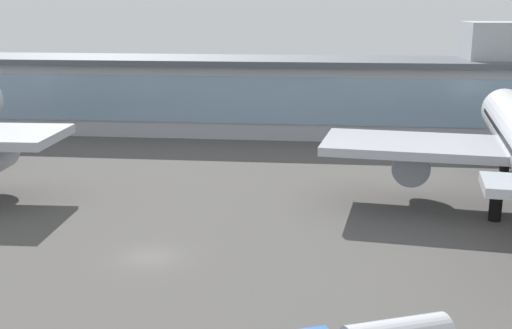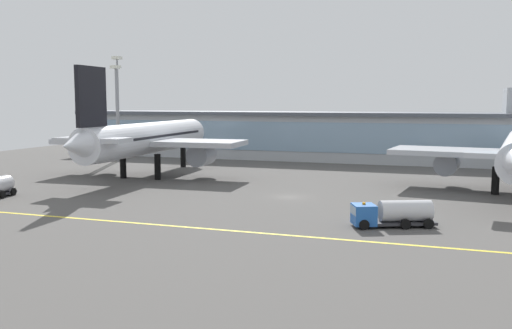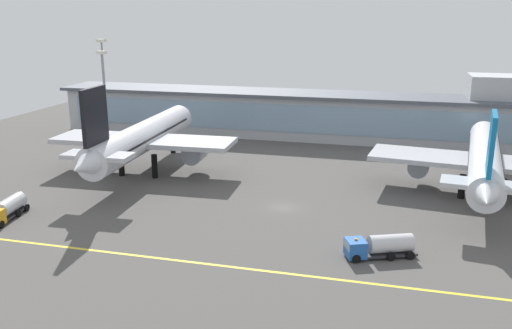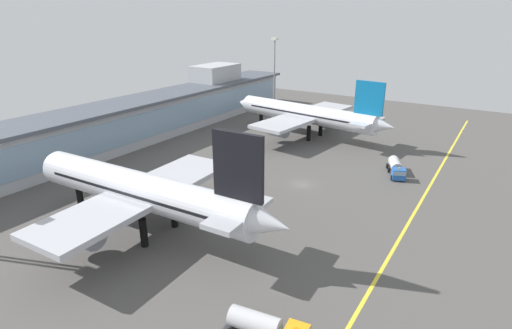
# 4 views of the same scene
# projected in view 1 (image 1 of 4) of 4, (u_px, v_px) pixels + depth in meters

# --- Properties ---
(ground_plane) EXTENTS (187.65, 187.65, 0.00)m
(ground_plane) POSITION_uv_depth(u_px,v_px,m) (151.00, 257.00, 48.84)
(ground_plane) COLOR #514F4C
(terminal_building) EXTENTS (137.03, 14.00, 16.29)m
(terminal_building) POSITION_uv_depth(u_px,v_px,m) (254.00, 92.00, 96.15)
(terminal_building) COLOR #ADB2B7
(terminal_building) RESTS_ON ground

